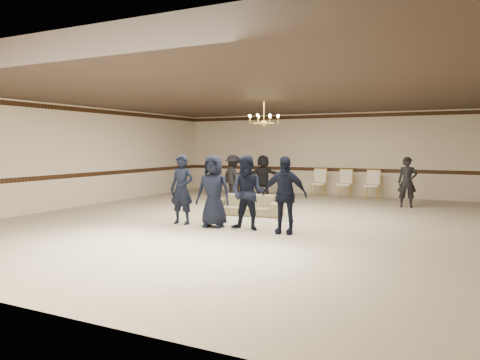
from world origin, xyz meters
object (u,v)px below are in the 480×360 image
(adult_right, at_px, (407,182))
(console_table, at_px, (250,182))
(boy_c, at_px, (248,193))
(adult_left, at_px, (233,177))
(settee, at_px, (247,205))
(banquet_chair_left, at_px, (318,183))
(boy_a, at_px, (182,190))
(banquet_chair_mid, at_px, (345,184))
(banquet_chair_right, at_px, (372,185))
(boy_b, at_px, (213,191))
(boy_d, at_px, (284,195))
(adult_mid, at_px, (263,176))
(chandelier, at_px, (264,112))

(adult_right, distance_m, console_table, 6.69)
(boy_c, distance_m, adult_left, 6.26)
(settee, relative_size, banquet_chair_left, 1.87)
(boy_a, relative_size, adult_left, 1.08)
(banquet_chair_mid, xyz_separation_m, banquet_chair_right, (1.00, 0.00, 0.00))
(banquet_chair_left, bearing_deg, banquet_chair_right, -1.81)
(boy_b, height_order, console_table, boy_b)
(boy_c, xyz_separation_m, adult_right, (2.83, 5.70, -0.06))
(boy_d, bearing_deg, settee, 124.30)
(adult_mid, bearing_deg, banquet_chair_mid, -162.97)
(banquet_chair_right, bearing_deg, console_table, -179.13)
(chandelier, relative_size, boy_b, 0.55)
(boy_d, xyz_separation_m, banquet_chair_left, (-1.46, 7.45, -0.34))
(chandelier, relative_size, adult_mid, 0.59)
(banquet_chair_right, bearing_deg, boy_c, -97.77)
(boy_b, height_order, banquet_chair_left, boy_b)
(banquet_chair_mid, distance_m, banquet_chair_right, 1.00)
(adult_mid, bearing_deg, console_table, -59.66)
(adult_right, bearing_deg, adult_mid, 166.84)
(boy_a, relative_size, settee, 0.89)
(boy_d, bearing_deg, boy_b, 171.83)
(boy_b, bearing_deg, boy_d, -9.34)
(console_table, bearing_deg, boy_b, -65.03)
(boy_a, xyz_separation_m, adult_right, (4.63, 5.70, -0.06))
(console_table, bearing_deg, banquet_chair_left, 1.98)
(banquet_chair_right, bearing_deg, settee, -111.12)
(chandelier, xyz_separation_m, adult_mid, (-1.71, 3.88, -2.08))
(banquet_chair_left, bearing_deg, settee, -96.37)
(boy_c, height_order, settee, boy_c)
(adult_mid, bearing_deg, boy_d, 107.98)
(adult_left, bearing_deg, boy_a, 131.83)
(chandelier, bearing_deg, adult_left, 129.32)
(boy_a, height_order, adult_mid, boy_a)
(boy_b, bearing_deg, boy_a, 170.66)
(boy_a, relative_size, adult_mid, 1.08)
(boy_c, height_order, banquet_chair_right, boy_c)
(settee, height_order, banquet_chair_left, banquet_chair_left)
(banquet_chair_right, bearing_deg, boy_a, -110.33)
(boy_a, distance_m, boy_c, 1.80)
(banquet_chair_mid, bearing_deg, settee, -103.35)
(settee, bearing_deg, adult_right, 36.64)
(settee, xyz_separation_m, adult_right, (3.82, 3.64, 0.51))
(boy_a, height_order, boy_b, same)
(adult_left, relative_size, banquet_chair_right, 1.54)
(adult_mid, distance_m, banquet_chair_mid, 3.04)
(adult_left, distance_m, adult_right, 6.01)
(boy_a, xyz_separation_m, boy_d, (2.70, 0.00, 0.00))
(chandelier, height_order, adult_left, chandelier)
(boy_b, height_order, banquet_chair_right, boy_b)
(chandelier, distance_m, boy_d, 3.34)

